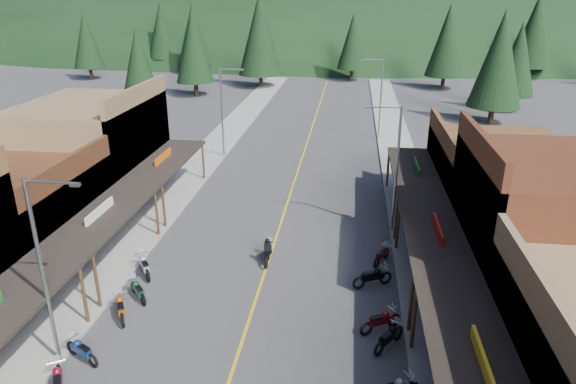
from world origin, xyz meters
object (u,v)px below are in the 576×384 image
(pine_2, at_px, (260,34))
(pedestrian_east_b, at_px, (402,178))
(streetlight_0, at_px, (45,267))
(pine_7, at_px, (162,30))
(pine_0, at_px, (86,40))
(pine_9, at_px, (518,59))
(pine_8, at_px, (138,62))
(streetlight_3, at_px, (379,95))
(pine_5, at_px, (535,30))
(pine_4, at_px, (447,40))
(bike_west_8, at_px, (144,265))
(pine_11, at_px, (499,59))
(bike_east_9, at_px, (382,254))
(shop_west_2, at_px, (13,220))
(pine_3, at_px, (353,41))
(bike_west_6, at_px, (121,307))
(pedestrian_east_a, at_px, (454,356))
(rider_on_bike, at_px, (268,252))
(bike_east_8, at_px, (373,276))
(bike_west_4, at_px, (58,380))
(pine_10, at_px, (193,47))
(bike_west_5, at_px, (81,350))
(streetlight_1, at_px, (223,109))
(shop_east_2, at_px, (548,231))
(bike_east_6, at_px, (389,336))
(bike_east_7, at_px, (381,320))
(shop_west_3, at_px, (94,151))
(streetlight_2, at_px, (395,165))
(pine_1, at_px, (194,32))

(pine_2, height_order, pedestrian_east_b, pine_2)
(streetlight_0, height_order, pine_7, pine_7)
(pine_0, xyz_separation_m, pine_9, (64.00, -17.00, -0.10))
(pine_8, bearing_deg, streetlight_3, -19.05)
(pine_5, relative_size, pine_9, 1.30)
(pine_4, distance_m, bike_west_8, 64.08)
(pine_11, bearing_deg, bike_east_9, -111.96)
(shop_west_2, distance_m, pine_3, 66.82)
(bike_west_6, distance_m, pedestrian_east_a, 14.65)
(rider_on_bike, bearing_deg, pine_3, 84.71)
(bike_east_8, relative_size, bike_east_9, 1.16)
(streetlight_3, xyz_separation_m, pedestrian_east_b, (1.34, -14.39, -3.51))
(pine_9, bearing_deg, bike_west_4, -119.83)
(pine_7, bearing_deg, pine_3, -15.52)
(pine_5, bearing_deg, bike_west_4, -116.77)
(pine_9, bearing_deg, shop_west_2, -131.09)
(pine_0, relative_size, pine_5, 0.79)
(pine_4, distance_m, pine_10, 37.37)
(bike_west_4, distance_m, bike_west_5, 1.82)
(pedestrian_east_a, bearing_deg, streetlight_1, -137.62)
(bike_west_6, xyz_separation_m, pedestrian_east_b, (14.18, 18.37, 0.35))
(streetlight_1, relative_size, pine_10, 0.69)
(shop_west_2, relative_size, bike_east_8, 5.09)
(pine_4, bearing_deg, bike_east_8, -101.86)
(streetlight_3, relative_size, pine_2, 0.57)
(pine_2, distance_m, pine_9, 36.44)
(shop_east_2, distance_m, pedestrian_east_a, 8.81)
(pine_11, bearing_deg, bike_east_6, -108.37)
(shop_east_2, bearing_deg, bike_east_7, -153.08)
(bike_west_8, bearing_deg, pine_0, 85.15)
(shop_west_3, height_order, bike_west_4, shop_west_3)
(pine_11, distance_m, bike_west_5, 51.47)
(pine_4, relative_size, pedestrian_east_b, 7.79)
(pedestrian_east_a, bearing_deg, pine_4, -175.79)
(pine_5, bearing_deg, pine_10, -157.07)
(pine_5, height_order, bike_east_6, pine_5)
(streetlight_2, bearing_deg, rider_on_bike, -145.88)
(pine_7, relative_size, pedestrian_east_b, 7.79)
(rider_on_bike, distance_m, pedestrian_east_b, 14.85)
(streetlight_1, distance_m, bike_west_6, 25.09)
(pine_0, bearing_deg, streetlight_1, -50.44)
(pine_0, xyz_separation_m, bike_east_8, (45.70, -60.59, -5.87))
(shop_east_2, height_order, pine_1, pine_1)
(pine_10, distance_m, bike_west_8, 50.69)
(pine_7, distance_m, bike_west_4, 87.77)
(shop_west_3, xyz_separation_m, pine_1, (-10.22, 58.70, 3.72))
(pine_3, distance_m, pedestrian_east_a, 71.33)
(bike_west_6, bearing_deg, bike_west_4, -122.22)
(pine_3, height_order, bike_west_8, pine_3)
(streetlight_3, distance_m, pedestrian_east_b, 14.87)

